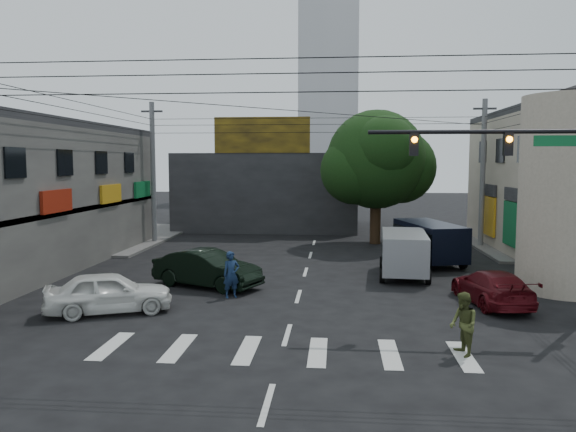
# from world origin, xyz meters

# --- Properties ---
(ground) EXTENTS (160.00, 160.00, 0.00)m
(ground) POSITION_xyz_m (0.00, 0.00, 0.00)
(ground) COLOR black
(ground) RESTS_ON ground
(sidewalk_far_left) EXTENTS (16.00, 16.00, 0.15)m
(sidewalk_far_left) POSITION_xyz_m (-18.00, 18.00, 0.07)
(sidewalk_far_left) COLOR #514F4C
(sidewalk_far_left) RESTS_ON ground
(corner_column) EXTENTS (4.00, 4.00, 8.00)m
(corner_column) POSITION_xyz_m (11.00, 4.00, 4.00)
(corner_column) COLOR gray
(corner_column) RESTS_ON ground
(building_far) EXTENTS (14.00, 10.00, 6.00)m
(building_far) POSITION_xyz_m (-4.00, 26.00, 3.00)
(building_far) COLOR #232326
(building_far) RESTS_ON ground
(billboard) EXTENTS (7.00, 0.30, 2.60)m
(billboard) POSITION_xyz_m (-4.00, 21.10, 7.30)
(billboard) COLOR olive
(billboard) RESTS_ON building_far
(tower_distant) EXTENTS (9.00, 9.00, 44.00)m
(tower_distant) POSITION_xyz_m (0.00, 70.00, 22.00)
(tower_distant) COLOR silver
(tower_distant) RESTS_ON ground
(street_tree) EXTENTS (6.40, 6.40, 8.70)m
(street_tree) POSITION_xyz_m (4.00, 17.00, 5.47)
(street_tree) COLOR black
(street_tree) RESTS_ON ground
(traffic_gantry) EXTENTS (7.10, 0.35, 7.20)m
(traffic_gantry) POSITION_xyz_m (7.82, -1.00, 4.83)
(traffic_gantry) COLOR black
(traffic_gantry) RESTS_ON ground
(utility_pole_far_left) EXTENTS (0.32, 0.32, 9.20)m
(utility_pole_far_left) POSITION_xyz_m (-10.50, 16.00, 4.60)
(utility_pole_far_left) COLOR #59595B
(utility_pole_far_left) RESTS_ON ground
(utility_pole_far_right) EXTENTS (0.32, 0.32, 9.20)m
(utility_pole_far_right) POSITION_xyz_m (10.50, 16.00, 4.60)
(utility_pole_far_right) COLOR #59595B
(utility_pole_far_right) RESTS_ON ground
(dark_sedan) EXTENTS (5.22, 6.03, 1.58)m
(dark_sedan) POSITION_xyz_m (-4.01, 3.40, 0.79)
(dark_sedan) COLOR black
(dark_sedan) RESTS_ON ground
(white_compact) EXTENTS (4.77, 5.55, 1.48)m
(white_compact) POSITION_xyz_m (-6.50, -0.99, 0.74)
(white_compact) COLOR silver
(white_compact) RESTS_ON ground
(maroon_sedan) EXTENTS (3.17, 5.03, 1.30)m
(maroon_sedan) POSITION_xyz_m (7.30, 1.42, 0.65)
(maroon_sedan) COLOR #510B11
(maroon_sedan) RESTS_ON ground
(silver_minivan) EXTENTS (5.06, 2.71, 2.05)m
(silver_minivan) POSITION_xyz_m (4.63, 6.43, 1.02)
(silver_minivan) COLOR gray
(silver_minivan) RESTS_ON ground
(navy_van) EXTENTS (6.33, 4.63, 2.14)m
(navy_van) POSITION_xyz_m (6.36, 10.03, 1.07)
(navy_van) COLOR black
(navy_van) RESTS_ON ground
(traffic_officer) EXTENTS (1.04, 1.00, 1.84)m
(traffic_officer) POSITION_xyz_m (-2.62, 1.62, 0.92)
(traffic_officer) COLOR #132545
(traffic_officer) RESTS_ON ground
(pedestrian_olive) EXTENTS (1.16, 1.06, 1.76)m
(pedestrian_olive) POSITION_xyz_m (4.99, -4.41, 0.88)
(pedestrian_olive) COLOR #414A22
(pedestrian_olive) RESTS_ON ground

